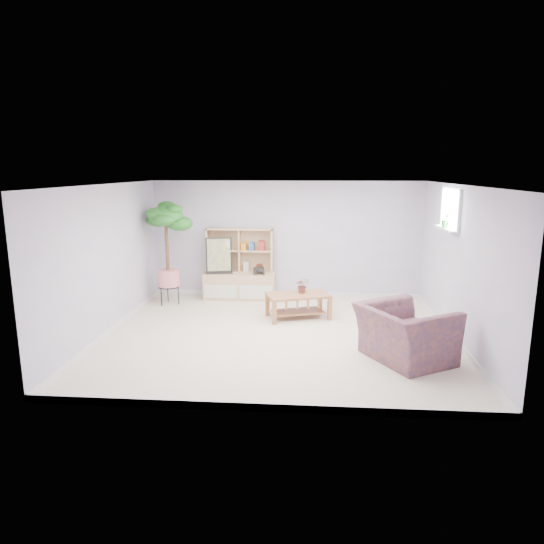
# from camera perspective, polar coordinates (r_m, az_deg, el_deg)

# --- Properties ---
(floor) EXTENTS (5.50, 5.00, 0.01)m
(floor) POSITION_cam_1_polar(r_m,az_deg,el_deg) (7.86, 0.74, -7.53)
(floor) COLOR beige
(floor) RESTS_ON ground
(ceiling) EXTENTS (5.50, 5.00, 0.01)m
(ceiling) POSITION_cam_1_polar(r_m,az_deg,el_deg) (7.41, 0.80, 10.24)
(ceiling) COLOR silver
(ceiling) RESTS_ON walls
(walls) EXTENTS (5.51, 5.01, 2.40)m
(walls) POSITION_cam_1_polar(r_m,az_deg,el_deg) (7.54, 0.77, 1.09)
(walls) COLOR #B2ABD2
(walls) RESTS_ON floor
(baseboard) EXTENTS (5.50, 5.00, 0.10)m
(baseboard) POSITION_cam_1_polar(r_m,az_deg,el_deg) (7.84, 0.75, -7.19)
(baseboard) COLOR silver
(baseboard) RESTS_ON floor
(window) EXTENTS (0.10, 0.98, 0.68)m
(window) POSITION_cam_1_polar(r_m,az_deg,el_deg) (8.33, 20.32, 6.94)
(window) COLOR white
(window) RESTS_ON walls
(window_sill) EXTENTS (0.14, 1.00, 0.04)m
(window_sill) POSITION_cam_1_polar(r_m,az_deg,el_deg) (8.34, 19.76, 4.78)
(window_sill) COLOR silver
(window_sill) RESTS_ON walls
(storage_unit) EXTENTS (1.45, 0.49, 1.45)m
(storage_unit) POSITION_cam_1_polar(r_m,az_deg,el_deg) (9.92, -3.87, 0.92)
(storage_unit) COLOR tan
(storage_unit) RESTS_ON floor
(poster) EXTENTS (0.54, 0.23, 0.73)m
(poster) POSITION_cam_1_polar(r_m,az_deg,el_deg) (9.89, -6.26, 1.92)
(poster) COLOR yellow
(poster) RESTS_ON storage_unit
(toy_truck) EXTENTS (0.33, 0.25, 0.16)m
(toy_truck) POSITION_cam_1_polar(r_m,az_deg,el_deg) (9.80, -1.57, 0.21)
(toy_truck) COLOR black
(toy_truck) RESTS_ON storage_unit
(coffee_table) EXTENTS (1.21, 0.90, 0.44)m
(coffee_table) POSITION_cam_1_polar(r_m,az_deg,el_deg) (8.73, 3.09, -4.02)
(coffee_table) COLOR #996840
(coffee_table) RESTS_ON floor
(table_plant) EXTENTS (0.30, 0.29, 0.27)m
(table_plant) POSITION_cam_1_polar(r_m,az_deg,el_deg) (8.75, 3.60, -1.57)
(table_plant) COLOR #1B541B
(table_plant) RESTS_ON coffee_table
(floor_tree) EXTENTS (0.82, 0.82, 2.02)m
(floor_tree) POSITION_cam_1_polar(r_m,az_deg,el_deg) (9.66, -12.21, 2.10)
(floor_tree) COLOR #10580F
(floor_tree) RESTS_ON floor
(armchair) EXTENTS (1.49, 1.55, 0.88)m
(armchair) POSITION_cam_1_polar(r_m,az_deg,el_deg) (7.03, 15.38, -6.57)
(armchair) COLOR navy
(armchair) RESTS_ON floor
(sill_plant) EXTENTS (0.17, 0.15, 0.25)m
(sill_plant) POSITION_cam_1_polar(r_m,az_deg,el_deg) (8.36, 19.76, 5.81)
(sill_plant) COLOR #10580F
(sill_plant) RESTS_ON window_sill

